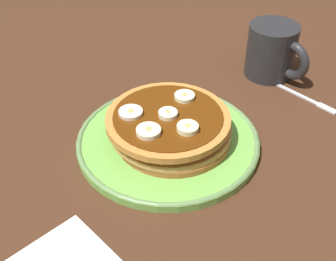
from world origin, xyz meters
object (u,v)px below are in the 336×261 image
Objects in this scene: banana_slice_3 at (149,131)px; pancake_stack at (171,127)px; banana_slice_4 at (185,97)px; coffee_mug at (273,51)px; banana_slice_2 at (131,113)px; banana_slice_1 at (186,129)px; plate at (168,140)px; banana_slice_0 at (171,115)px; fork at (307,98)px.

pancake_stack is at bearing 102.16° from banana_slice_3.
banana_slice_4 is 0.25× the size of coffee_mug.
banana_slice_1 is at bearing 23.93° from banana_slice_2.
plate is 7.78× the size of banana_slice_2.
banana_slice_3 is 9.98cm from banana_slice_4.
banana_slice_0 and banana_slice_3 have the same top height.
coffee_mug is (-1.65, 22.67, -0.65)cm from banana_slice_4.
coffee_mug is at bearing 94.16° from banana_slice_4.
pancake_stack is 6.06× the size of banana_slice_4.
banana_slice_0 and banana_slice_4 have the same top height.
banana_slice_4 is at bearing 140.09° from banana_slice_1.
pancake_stack is at bearing -102.55° from fork.
banana_slice_2 reaches higher than plate.
banana_slice_0 is 27.57cm from coffee_mug.
banana_slice_2 and banana_slice_4 have the same top height.
banana_slice_2 reaches higher than pancake_stack.
banana_slice_4 is (-2.21, 4.45, 2.33)cm from pancake_stack.
banana_slice_1 reaches higher than banana_slice_4.
plate reaches higher than fork.
banana_slice_4 is at bearing 116.36° from pancake_stack.
banana_slice_2 is (-4.22, -4.14, -0.06)cm from banana_slice_0.
banana_slice_1 reaches higher than plate.
fork is at bearing 76.89° from plate.
pancake_stack is at bearing 169.86° from banana_slice_1.
coffee_mug is at bearing 105.70° from banana_slice_1.
banana_slice_2 is at bearing -135.54° from banana_slice_0.
banana_slice_4 reaches higher than plate.
banana_slice_3 is (0.96, -4.82, 0.01)cm from banana_slice_0.
banana_slice_4 is at bearing -85.84° from coffee_mug.
plate is at bearing 46.38° from banana_slice_2.
banana_slice_3 is 0.27× the size of fork.
banana_slice_3 reaches higher than banana_slice_2.
coffee_mug is (-3.97, 27.27, -0.67)cm from banana_slice_0.
coffee_mug is at bearing 98.73° from banana_slice_3.
banana_slice_3 is 1.11× the size of banana_slice_4.
banana_slice_2 is at bearing -133.62° from plate.
banana_slice_0 reaches higher than fork.
pancake_stack is 5.35× the size of banana_slice_2.
banana_slice_0 is 0.22× the size of coffee_mug.
banana_slice_2 is 32.19cm from fork.
banana_slice_1 is 8.84cm from banana_slice_2.
banana_slice_0 is at bearing 44.46° from banana_slice_2.
coffee_mug is (-4.93, 32.09, -0.69)cm from banana_slice_3.
plate is 7.93× the size of banana_slice_3.
banana_slice_1 reaches higher than banana_slice_2.
banana_slice_2 is 0.27× the size of fork.
banana_slice_3 is at bearing -70.82° from banana_slice_4.
fork is at bearing 71.88° from banana_slice_2.
fork is at bearing 86.14° from banana_slice_1.
banana_slice_1 is at bearing 55.82° from banana_slice_3.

